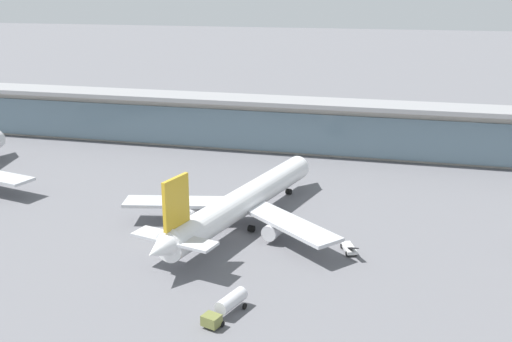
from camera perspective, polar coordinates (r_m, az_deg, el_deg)
ground_plane at (r=114.57m, az=-2.27°, el=-6.10°), size 1200.00×1200.00×0.00m
airliner_centre_stand at (r=116.73m, az=-1.36°, el=-2.96°), size 45.30×59.89×16.13m
service_truck_near_nose_white at (r=108.29m, az=8.85°, el=-7.27°), size 3.83×6.81×2.70m
service_truck_under_wing_olive at (r=87.57m, az=-2.79°, el=-12.63°), size 4.78×8.88×2.95m
terminal_building at (r=170.46m, az=3.81°, el=4.43°), size 271.71×12.80×15.20m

